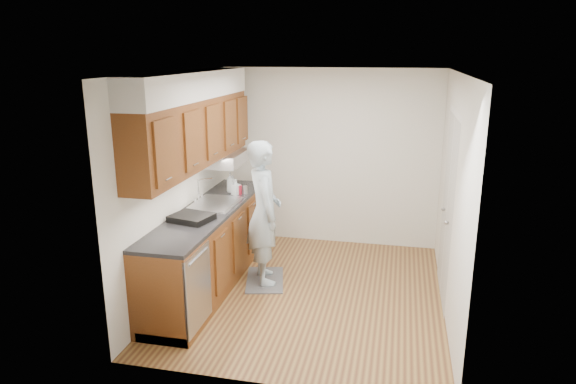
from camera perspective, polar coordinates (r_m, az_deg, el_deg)
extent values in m
plane|color=olive|center=(6.08, 2.36, -11.12)|extent=(3.50, 3.50, 0.00)
plane|color=white|center=(5.45, 2.65, 13.14)|extent=(3.50, 3.50, 0.00)
cube|color=silver|center=(6.07, -11.59, 1.12)|extent=(0.02, 3.50, 2.50)
cube|color=silver|center=(5.59, 17.82, -0.54)|extent=(0.02, 3.50, 2.50)
cube|color=silver|center=(7.32, 4.90, 3.80)|extent=(3.00, 0.02, 2.50)
cube|color=brown|center=(6.20, -8.64, -6.20)|extent=(0.60, 2.80, 0.90)
cube|color=black|center=(6.05, -8.95, -2.04)|extent=(0.63, 2.80, 0.04)
cube|color=#B2B2B7|center=(6.23, -8.15, -1.78)|extent=(0.48, 0.68, 0.14)
cube|color=#B2B2B7|center=(6.22, -8.17, -1.31)|extent=(0.52, 0.72, 0.01)
cube|color=#B2B2B7|center=(5.15, -9.95, -10.59)|extent=(0.03, 0.60, 0.80)
cube|color=brown|center=(5.89, -10.41, 6.47)|extent=(0.33, 2.80, 0.75)
cube|color=silver|center=(5.84, -10.66, 11.57)|extent=(0.35, 2.80, 0.30)
cube|color=#A5A5AA|center=(6.73, -6.94, 3.76)|extent=(0.46, 0.75, 0.16)
cube|color=silver|center=(5.94, 17.29, -1.85)|extent=(0.02, 1.22, 2.05)
cube|color=slate|center=(6.38, -2.58, -9.73)|extent=(0.60, 0.83, 0.01)
imported|color=#A2B7C5|center=(6.03, -2.70, -1.25)|extent=(0.71, 0.82, 1.95)
imported|color=silver|center=(6.69, -6.43, 1.07)|extent=(0.14, 0.14, 0.26)
imported|color=silver|center=(6.57, -5.82, 0.57)|extent=(0.12, 0.13, 0.20)
imported|color=silver|center=(6.96, -6.18, 1.21)|extent=(0.17, 0.17, 0.16)
cylinder|color=#BD2037|center=(6.58, -5.43, 0.24)|extent=(0.07, 0.07, 0.12)
cylinder|color=#A5A5AA|center=(6.59, -4.80, 0.22)|extent=(0.07, 0.07, 0.11)
cube|color=black|center=(5.65, -10.67, -2.81)|extent=(0.49, 0.44, 0.07)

